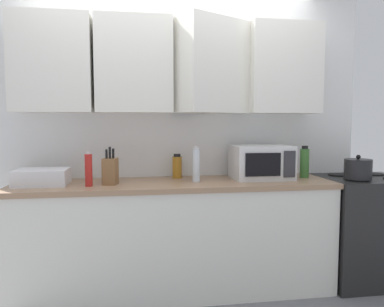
# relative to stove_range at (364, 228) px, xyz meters

# --- Properties ---
(wall_back_with_cabinets) EXTENTS (3.40, 0.57, 2.60)m
(wall_back_with_cabinets) POSITION_rel_stove_range_xyz_m (-1.65, 0.25, 1.13)
(wall_back_with_cabinets) COLOR white
(wall_back_with_cabinets) RESTS_ON ground_plane
(counter_run) EXTENTS (2.53, 0.63, 0.90)m
(counter_run) POSITION_rel_stove_range_xyz_m (-1.65, 0.02, -0.00)
(counter_run) COLOR white
(counter_run) RESTS_ON ground_plane
(stove_range) EXTENTS (0.76, 0.64, 0.91)m
(stove_range) POSITION_rel_stove_range_xyz_m (0.00, 0.00, 0.00)
(stove_range) COLOR black
(stove_range) RESTS_ON ground_plane
(kettle) EXTENTS (0.22, 0.22, 0.20)m
(kettle) POSITION_rel_stove_range_xyz_m (-0.17, -0.14, 0.54)
(kettle) COLOR black
(kettle) RESTS_ON stove_range
(microwave) EXTENTS (0.48, 0.37, 0.28)m
(microwave) POSITION_rel_stove_range_xyz_m (-0.92, 0.07, 0.59)
(microwave) COLOR silver
(microwave) RESTS_ON counter_run
(dish_rack) EXTENTS (0.38, 0.30, 0.12)m
(dish_rack) POSITION_rel_stove_range_xyz_m (-2.66, 0.02, 0.51)
(dish_rack) COLOR silver
(dish_rack) RESTS_ON counter_run
(knife_block) EXTENTS (0.12, 0.14, 0.29)m
(knife_block) POSITION_rel_stove_range_xyz_m (-2.15, -0.03, 0.55)
(knife_block) COLOR brown
(knife_block) RESTS_ON counter_run
(bottle_clear_tall) EXTENTS (0.06, 0.06, 0.28)m
(bottle_clear_tall) POSITION_rel_stove_range_xyz_m (-1.48, -0.00, 0.58)
(bottle_clear_tall) COLOR silver
(bottle_clear_tall) RESTS_ON counter_run
(bottle_amber_vinegar) EXTENTS (0.08, 0.08, 0.21)m
(bottle_amber_vinegar) POSITION_rel_stove_range_xyz_m (-1.61, 0.22, 0.55)
(bottle_amber_vinegar) COLOR #AD701E
(bottle_amber_vinegar) RESTS_ON counter_run
(bottle_red_sauce) EXTENTS (0.05, 0.05, 0.26)m
(bottle_red_sauce) POSITION_rel_stove_range_xyz_m (-2.31, -0.09, 0.57)
(bottle_red_sauce) COLOR red
(bottle_red_sauce) RESTS_ON counter_run
(bottle_green_oil) EXTENTS (0.08, 0.08, 0.27)m
(bottle_green_oil) POSITION_rel_stove_range_xyz_m (-0.53, 0.07, 0.58)
(bottle_green_oil) COLOR #386B2D
(bottle_green_oil) RESTS_ON counter_run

